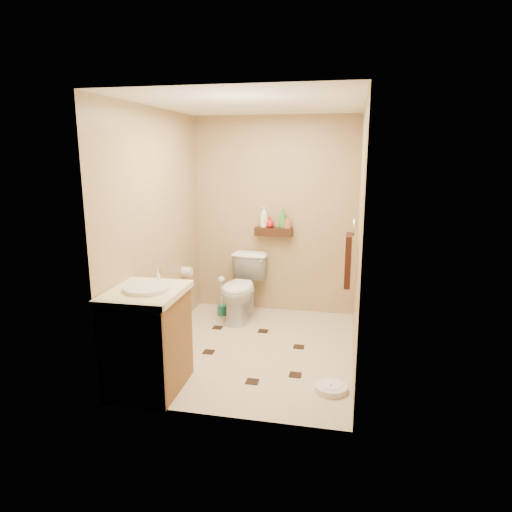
# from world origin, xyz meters

# --- Properties ---
(ground) EXTENTS (2.50, 2.50, 0.00)m
(ground) POSITION_xyz_m (0.00, 0.00, 0.00)
(ground) COLOR beige
(ground) RESTS_ON ground
(wall_back) EXTENTS (2.00, 0.04, 2.40)m
(wall_back) POSITION_xyz_m (0.00, 1.25, 1.20)
(wall_back) COLOR tan
(wall_back) RESTS_ON ground
(wall_front) EXTENTS (2.00, 0.04, 2.40)m
(wall_front) POSITION_xyz_m (0.00, -1.25, 1.20)
(wall_front) COLOR tan
(wall_front) RESTS_ON ground
(wall_left) EXTENTS (0.04, 2.50, 2.40)m
(wall_left) POSITION_xyz_m (-1.00, 0.00, 1.20)
(wall_left) COLOR tan
(wall_left) RESTS_ON ground
(wall_right) EXTENTS (0.04, 2.50, 2.40)m
(wall_right) POSITION_xyz_m (1.00, 0.00, 1.20)
(wall_right) COLOR tan
(wall_right) RESTS_ON ground
(ceiling) EXTENTS (2.00, 2.50, 0.02)m
(ceiling) POSITION_xyz_m (0.00, 0.00, 2.40)
(ceiling) COLOR white
(ceiling) RESTS_ON wall_back
(wall_shelf) EXTENTS (0.46, 0.14, 0.10)m
(wall_shelf) POSITION_xyz_m (0.00, 1.17, 1.02)
(wall_shelf) COLOR #3C1C10
(wall_shelf) RESTS_ON wall_back
(floor_accents) EXTENTS (1.13, 1.26, 0.01)m
(floor_accents) POSITION_xyz_m (0.02, -0.04, 0.00)
(floor_accents) COLOR black
(floor_accents) RESTS_ON ground
(toilet) EXTENTS (0.51, 0.79, 0.76)m
(toilet) POSITION_xyz_m (-0.32, 0.83, 0.38)
(toilet) COLOR white
(toilet) RESTS_ON ground
(vanity) EXTENTS (0.60, 0.72, 1.01)m
(vanity) POSITION_xyz_m (-0.70, -0.95, 0.45)
(vanity) COLOR brown
(vanity) RESTS_ON ground
(bathroom_scale) EXTENTS (0.33, 0.33, 0.06)m
(bathroom_scale) POSITION_xyz_m (0.82, -0.69, 0.03)
(bathroom_scale) COLOR white
(bathroom_scale) RESTS_ON ground
(toilet_brush) EXTENTS (0.11, 0.11, 0.50)m
(toilet_brush) POSITION_xyz_m (-0.59, 0.89, 0.17)
(toilet_brush) COLOR #1A695C
(toilet_brush) RESTS_ON ground
(towel_ring) EXTENTS (0.12, 0.30, 0.76)m
(towel_ring) POSITION_xyz_m (0.91, 0.25, 0.95)
(towel_ring) COLOR silver
(towel_ring) RESTS_ON wall_right
(toilet_paper) EXTENTS (0.12, 0.11, 0.12)m
(toilet_paper) POSITION_xyz_m (-0.94, 0.65, 0.60)
(toilet_paper) COLOR white
(toilet_paper) RESTS_ON wall_left
(bottle_a) EXTENTS (0.14, 0.14, 0.26)m
(bottle_a) POSITION_xyz_m (-0.12, 1.17, 1.20)
(bottle_a) COLOR white
(bottle_a) RESTS_ON wall_shelf
(bottle_b) EXTENTS (0.10, 0.10, 0.15)m
(bottle_b) POSITION_xyz_m (-0.12, 1.17, 1.15)
(bottle_b) COLOR gold
(bottle_b) RESTS_ON wall_shelf
(bottle_c) EXTENTS (0.12, 0.12, 0.14)m
(bottle_c) POSITION_xyz_m (-0.05, 1.17, 1.14)
(bottle_c) COLOR red
(bottle_c) RESTS_ON wall_shelf
(bottle_d) EXTENTS (0.12, 0.12, 0.23)m
(bottle_d) POSITION_xyz_m (0.11, 1.17, 1.18)
(bottle_d) COLOR green
(bottle_d) RESTS_ON wall_shelf
(bottle_e) EXTENTS (0.09, 0.09, 0.16)m
(bottle_e) POSITION_xyz_m (0.16, 1.17, 1.15)
(bottle_e) COLOR #C45C41
(bottle_e) RESTS_ON wall_shelf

